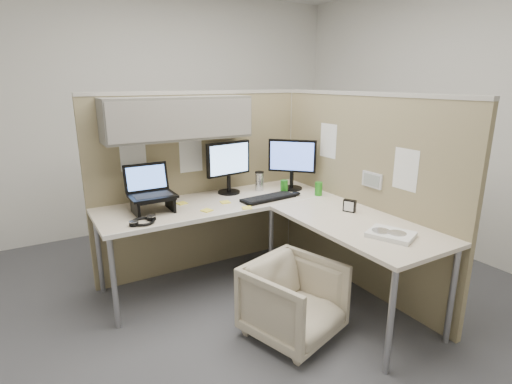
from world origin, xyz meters
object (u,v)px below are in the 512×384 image
office_chair (294,297)px  monitor_left (229,163)px  keyboard (268,198)px  desk (267,215)px

office_chair → monitor_left: (0.11, 1.17, 0.71)m
office_chair → keyboard: bearing=52.3°
office_chair → keyboard: (0.30, 0.82, 0.45)m
desk → keyboard: bearing=55.3°
monitor_left → keyboard: 0.48m
keyboard → monitor_left: bearing=114.7°
office_chair → monitor_left: monitor_left is taller
office_chair → monitor_left: bearing=67.6°
office_chair → keyboard: size_ratio=1.19×
desk → monitor_left: (-0.03, 0.59, 0.32)m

